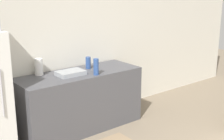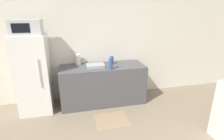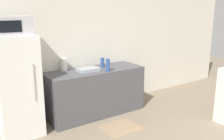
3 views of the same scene
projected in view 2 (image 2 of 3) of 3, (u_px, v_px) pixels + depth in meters
name	position (u px, v px, depth m)	size (l,w,h in m)	color
wall_back	(101.00, 43.00, 4.02)	(8.00, 0.06, 2.60)	silver
refrigerator	(34.00, 75.00, 3.50)	(0.62, 0.63, 1.59)	white
microwave	(26.00, 27.00, 3.20)	(0.54, 0.40, 0.27)	#BCBCC1
counter	(103.00, 84.00, 3.94)	(1.85, 0.67, 0.86)	#4C4C51
sink_basin	(95.00, 66.00, 3.72)	(0.38, 0.26, 0.06)	#9EA3A8
bottle_tall	(111.00, 64.00, 3.56)	(0.08, 0.08, 0.23)	#2D4C8C
bottle_short	(112.00, 60.00, 3.92)	(0.08, 0.08, 0.18)	#2D4C8C
paper_towel_roll	(78.00, 59.00, 3.88)	(0.11, 0.11, 0.24)	white
kitchen_rug	(112.00, 120.00, 3.38)	(0.64, 0.54, 0.01)	#937A5B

